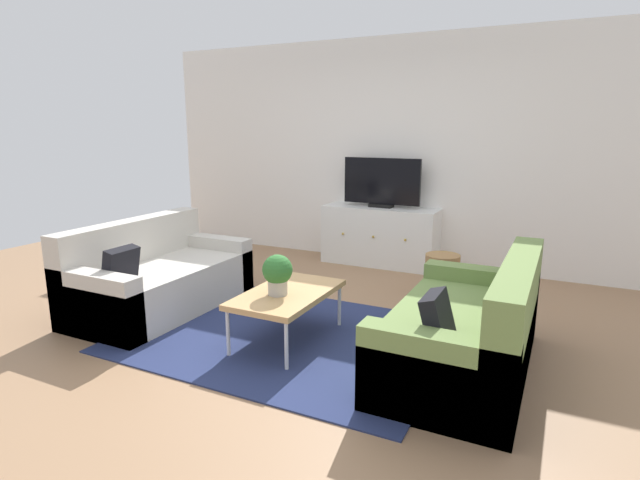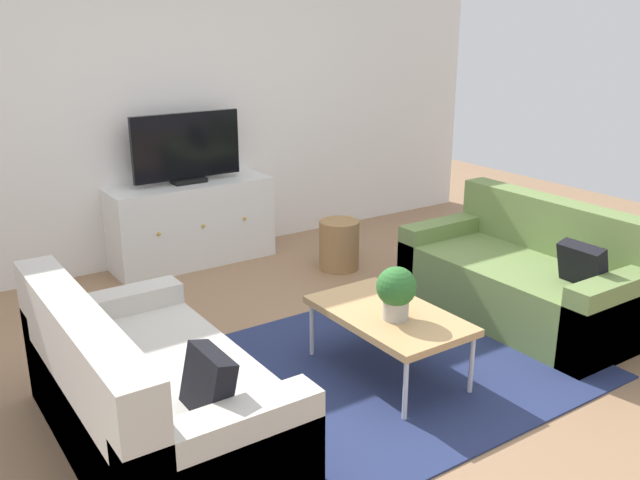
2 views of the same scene
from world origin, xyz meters
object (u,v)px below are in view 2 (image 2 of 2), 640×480
couch_left_side (141,399)px  flat_screen_tv (187,148)px  wicker_basket (339,245)px  potted_plant (396,291)px  tv_console (192,223)px  coffee_table (388,317)px  couch_right_side (530,279)px

couch_left_side → flat_screen_tv: size_ratio=1.76×
wicker_basket → couch_left_side: bearing=-146.3°
potted_plant → tv_console: 2.58m
tv_console → wicker_basket: (0.96, -0.83, -0.15)m
flat_screen_tv → coffee_table: bearing=-87.0°
couch_right_side → tv_console: 2.82m
couch_right_side → potted_plant: size_ratio=5.34×
flat_screen_tv → wicker_basket: size_ratio=2.26×
couch_right_side → flat_screen_tv: flat_screen_tv is taller
couch_left_side → potted_plant: bearing=-7.8°
coffee_table → tv_console: bearing=93.0°
couch_left_side → couch_right_side: bearing=0.0°
coffee_table → wicker_basket: 1.85m
couch_left_side → potted_plant: size_ratio=5.34×
couch_right_side → potted_plant: 1.47m
couch_right_side → wicker_basket: size_ratio=3.96×
couch_left_side → wicker_basket: (2.31, 1.54, -0.06)m
tv_console → couch_right_side: bearing=-57.3°
couch_left_side → flat_screen_tv: bearing=60.7°
coffee_table → tv_console: (-0.13, 2.48, -0.02)m
couch_right_side → coffee_table: size_ratio=1.71×
couch_left_side → couch_right_side: (2.87, 0.00, 0.00)m
couch_left_side → coffee_table: (1.48, -0.10, 0.10)m
couch_right_side → flat_screen_tv: size_ratio=1.76×
coffee_table → flat_screen_tv: flat_screen_tv is taller
couch_right_side → coffee_table: bearing=-175.7°
tv_console → potted_plant: bearing=-87.8°
couch_right_side → coffee_table: couch_right_side is taller
flat_screen_tv → wicker_basket: bearing=-41.7°
tv_console → wicker_basket: tv_console is taller
wicker_basket → tv_console: bearing=139.0°
couch_right_side → tv_console: size_ratio=1.19×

